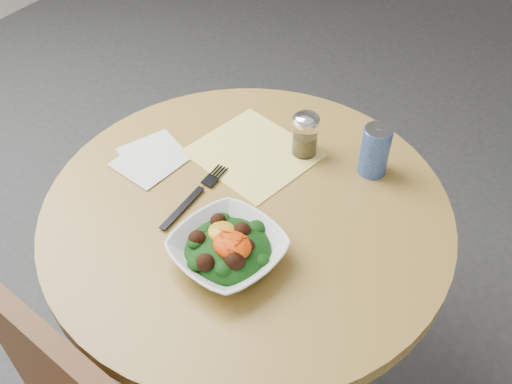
% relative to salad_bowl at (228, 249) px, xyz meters
% --- Properties ---
extents(ground, '(6.00, 6.00, 0.00)m').
position_rel_salad_bowl_xyz_m(ground, '(-0.05, 0.14, -0.78)').
color(ground, '#2C2D2F').
rests_on(ground, ground).
extents(table, '(0.90, 0.90, 0.75)m').
position_rel_salad_bowl_xyz_m(table, '(-0.05, 0.14, -0.23)').
color(table, black).
rests_on(table, ground).
extents(cloth_napkin, '(0.31, 0.29, 0.00)m').
position_rel_salad_bowl_xyz_m(cloth_napkin, '(-0.14, 0.29, -0.03)').
color(cloth_napkin, yellow).
rests_on(cloth_napkin, table).
extents(paper_napkins, '(0.18, 0.20, 0.00)m').
position_rel_salad_bowl_xyz_m(paper_napkins, '(-0.33, 0.14, -0.03)').
color(paper_napkins, silver).
rests_on(paper_napkins, table).
extents(salad_bowl, '(0.25, 0.25, 0.08)m').
position_rel_salad_bowl_xyz_m(salad_bowl, '(0.00, 0.00, 0.00)').
color(salad_bowl, white).
rests_on(salad_bowl, table).
extents(fork, '(0.03, 0.23, 0.00)m').
position_rel_salad_bowl_xyz_m(fork, '(-0.16, 0.11, -0.02)').
color(fork, black).
rests_on(fork, table).
extents(spice_shaker, '(0.06, 0.06, 0.11)m').
position_rel_salad_bowl_xyz_m(spice_shaker, '(-0.04, 0.37, 0.03)').
color(spice_shaker, silver).
rests_on(spice_shaker, table).
extents(beverage_can, '(0.07, 0.07, 0.13)m').
position_rel_salad_bowl_xyz_m(beverage_can, '(0.13, 0.40, 0.03)').
color(beverage_can, '#0D1B91').
rests_on(beverage_can, table).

